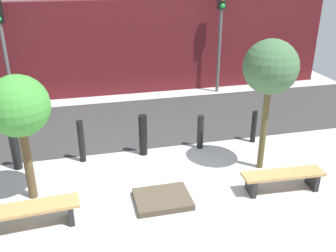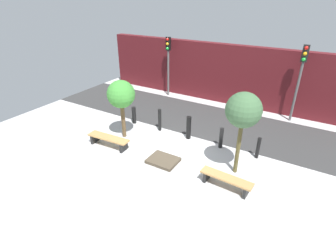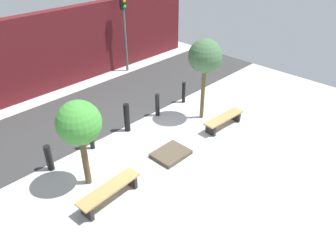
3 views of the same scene
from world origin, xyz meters
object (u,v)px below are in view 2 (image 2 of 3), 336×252
bench_left (109,140)px  bollard_left (160,120)px  tree_behind_left_bench (121,95)px  tree_behind_right_bench (243,111)px  bollard_center (189,128)px  bollard_far_right (258,148)px  traffic_light_west (168,56)px  traffic_light_mid_west (301,70)px  bench_right (226,180)px  bollard_right (221,138)px  bollard_far_left (134,115)px  planter_bed (163,160)px

bench_left → bollard_left: bollard_left is taller
tree_behind_left_bench → tree_behind_right_bench: size_ratio=0.86×
bollard_center → bollard_far_right: bollard_center is taller
traffic_light_west → traffic_light_mid_west: 7.36m
bench_right → tree_behind_right_bench: tree_behind_right_bench is taller
bollard_left → bollard_far_right: size_ratio=1.20×
tree_behind_right_bench → bench_right: bearing=-90.0°
traffic_light_west → bench_right: bearing=-47.0°
bollard_far_right → bollard_right: bearing=180.0°
tree_behind_right_bench → bollard_center: size_ratio=2.88×
bench_left → bollard_center: 3.54m
bollard_far_left → bollard_right: size_ratio=0.94×
planter_bed → bollard_right: bearing=54.8°
bollard_left → tree_behind_left_bench: bearing=-128.9°
bollard_far_left → bollard_left: (1.54, 0.00, 0.11)m
bench_left → bollard_left: size_ratio=1.79×
bench_right → bollard_center: (-2.62, 2.38, 0.22)m
bollard_center → traffic_light_west: traffic_light_west is taller
traffic_light_mid_west → bench_right: bearing=-98.9°
traffic_light_west → planter_bed: bearing=-60.7°
bench_right → bollard_left: bollard_left is taller
bollard_far_right → tree_behind_left_bench: bearing=-166.7°
bollard_center → traffic_light_west: size_ratio=0.30×
bollard_far_left → bollard_center: size_ratio=0.80×
traffic_light_west → bollard_right: bearing=-40.0°
bench_right → bollard_far_right: (0.45, 2.38, 0.13)m
bollard_left → bollard_right: bearing=0.0°
planter_bed → tree_behind_left_bench: size_ratio=0.43×
bollard_far_left → bollard_left: bearing=0.0°
tree_behind_left_bench → bollard_far_right: bearing=13.3°
bench_right → bollard_far_left: size_ratio=2.10×
planter_bed → tree_behind_left_bench: 3.37m
planter_bed → bollard_far_right: (3.07, 2.18, 0.39)m
bench_left → traffic_light_mid_west: bearing=43.5°
bollard_left → traffic_light_mid_west: bearing=40.0°
bollard_far_left → bollard_far_right: bearing=0.0°
bench_left → bollard_far_left: size_ratio=2.25×
tree_behind_right_bench → bollard_far_left: (-5.69, 1.34, -2.02)m
bench_left → bollard_right: size_ratio=2.11×
bench_left → bollard_far_left: 2.42m
planter_bed → bollard_left: size_ratio=1.06×
bench_right → planter_bed: bench_right is taller
planter_bed → bollard_far_right: 3.79m
planter_bed → bollard_right: bollard_right is taller
bench_left → tree_behind_left_bench: (0.00, 1.04, 1.69)m
bench_left → bollard_far_right: 6.17m
tree_behind_right_bench → traffic_light_mid_west: (1.06, 5.72, 0.18)m
tree_behind_left_bench → traffic_light_west: (-1.06, 5.72, 0.48)m
bollard_center → bollard_far_right: bearing=0.0°
bollard_far_left → traffic_light_west: (-0.61, 4.38, 2.07)m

